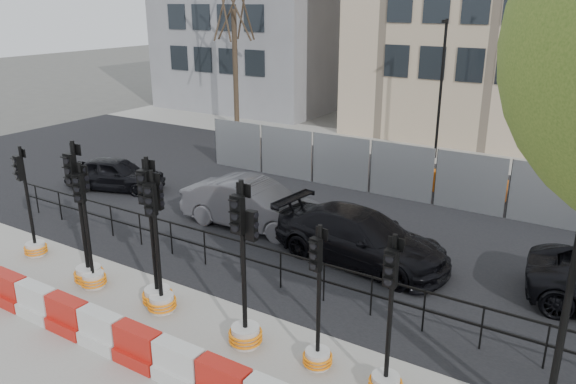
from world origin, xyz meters
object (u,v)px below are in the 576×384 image
Objects in this scene: car_a at (115,174)px; traffic_signal_a at (33,234)px; traffic_signal_h at (386,364)px; car_c at (361,237)px; traffic_signal_d at (156,272)px.

traffic_signal_a is at bearing -172.70° from car_a.
car_a is (-13.07, 5.40, -0.02)m from traffic_signal_h.
traffic_signal_h is 5.41m from car_c.
car_a is 0.77× the size of car_c.
car_c is at bearing 40.18° from traffic_signal_a.
car_c is at bearing 48.25° from traffic_signal_d.
car_c is at bearing 119.47° from traffic_signal_h.
traffic_signal_a reaches higher than car_c.
traffic_signal_d reaches higher than traffic_signal_a.
car_a is at bearing 91.90° from car_c.
traffic_signal_h is at bearing -9.77° from traffic_signal_d.
traffic_signal_d is at bearing 8.62° from traffic_signal_a.
traffic_signal_d is 5.47m from car_c.
traffic_signal_d reaches higher than car_c.
traffic_signal_d is at bearing -144.93° from car_a.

